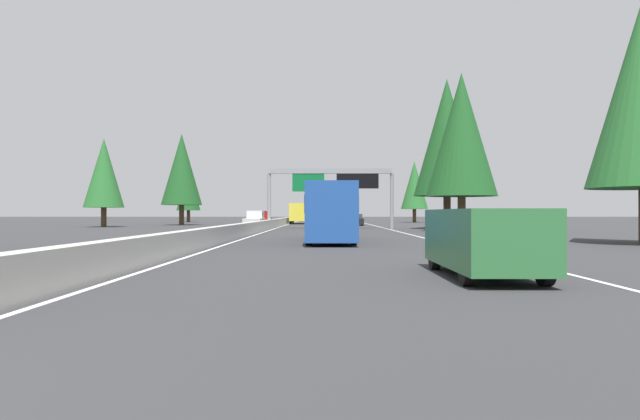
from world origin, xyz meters
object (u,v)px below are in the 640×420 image
conifer_left_mid (182,169)px  conifer_right_near (462,135)px  sign_gantry_overhead (332,181)px  conifer_left_near (104,173)px  conifer_left_far (188,190)px  sedan_distant_a (350,219)px  sedan_mid_left (356,220)px  conifer_right_mid (447,137)px  minivan_mid_center (483,239)px  bus_mid_right (330,211)px  box_truck_far_right (299,213)px  oncoming_far (262,218)px  conifer_right_far (414,185)px  oncoming_near (255,219)px

conifer_left_mid → conifer_right_near: bearing=-127.7°
conifer_left_mid → sign_gantry_overhead: bearing=-130.8°
conifer_left_near → conifer_left_far: size_ratio=1.09×
sedan_distant_a → sedan_mid_left: 16.10m
sign_gantry_overhead → conifer_left_mid: bearing=49.2°
conifer_right_mid → minivan_mid_center: bearing=168.3°
sign_gantry_overhead → conifer_left_mid: size_ratio=1.05×
bus_mid_right → box_truck_far_right: bearing=4.7°
conifer_left_far → oncoming_far: bearing=-145.8°
box_truck_far_right → oncoming_far: bearing=151.2°
bus_mid_right → conifer_left_near: size_ratio=1.14×
conifer_right_far → bus_mid_right: bearing=166.1°
conifer_right_mid → conifer_left_mid: 35.55m
sedan_distant_a → oncoming_near: 23.66m
conifer_right_mid → conifer_right_far: size_ratio=1.46×
conifer_right_far → oncoming_far: bearing=130.4°
oncoming_far → conifer_left_near: bearing=-60.0°
bus_mid_right → oncoming_near: size_ratio=2.05×
conifer_right_mid → conifer_left_mid: bearing=60.9°
box_truck_far_right → conifer_right_mid: size_ratio=0.57×
conifer_left_far → conifer_right_far: bearing=-94.3°
bus_mid_right → minivan_mid_center: bearing=-168.0°
conifer_left_near → conifer_left_far: conifer_left_near is taller
conifer_left_mid → sedan_distant_a: bearing=-59.7°
conifer_left_mid → bus_mid_right: bearing=-154.7°
conifer_left_mid → conifer_left_far: size_ratio=1.30×
conifer_right_far → sedan_distant_a: bearing=119.5°
conifer_left_far → oncoming_near: bearing=-152.6°
oncoming_near → oncoming_far: same height
conifer_right_far → conifer_left_far: size_ratio=1.11×
conifer_right_mid → conifer_left_near: (7.37, 37.24, -2.98)m
bus_mid_right → box_truck_far_right: size_ratio=1.35×
conifer_right_mid → sedan_mid_left: bearing=29.5°
minivan_mid_center → conifer_left_mid: conifer_left_mid is taller
bus_mid_right → oncoming_near: 34.63m
conifer_left_far → conifer_left_mid: bearing=-168.1°
conifer_right_near → conifer_left_far: bearing=37.5°
conifer_left_near → conifer_right_far: bearing=-53.7°
conifer_right_near → sign_gantry_overhead: bearing=58.4°
minivan_mid_center → sedan_mid_left: minivan_mid_center is taller
conifer_left_near → sedan_distant_a: bearing=-51.3°
oncoming_far → conifer_right_near: (-23.66, -20.11, 7.52)m
oncoming_near → conifer_right_far: bearing=138.6°
conifer_right_near → conifer_left_near: (13.88, 37.02, -2.32)m
box_truck_far_right → conifer_right_far: conifer_right_far is taller
sign_gantry_overhead → sedan_mid_left: (14.15, -3.20, -4.12)m
minivan_mid_center → bus_mid_right: (17.03, 3.61, 0.77)m
bus_mid_right → sedan_distant_a: (53.80, -3.70, -1.03)m
conifer_right_mid → sign_gantry_overhead: bearing=88.1°
conifer_right_mid → oncoming_far: bearing=49.9°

